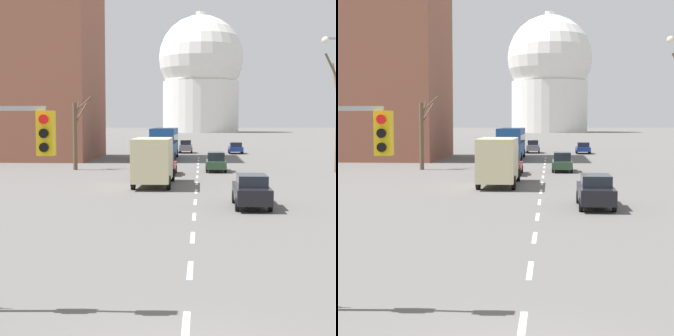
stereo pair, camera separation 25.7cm
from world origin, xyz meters
The scene contains 24 objects.
lane_stripe_0 centered at (0.00, 2.58, 0.00)m, with size 0.16×2.00×0.01m, color silver.
lane_stripe_1 centered at (0.00, 7.08, 0.00)m, with size 0.16×2.00×0.01m, color silver.
lane_stripe_2 centered at (0.00, 11.58, 0.00)m, with size 0.16×2.00×0.01m, color silver.
lane_stripe_3 centered at (0.00, 16.08, 0.00)m, with size 0.16×2.00×0.01m, color silver.
lane_stripe_4 centered at (0.00, 20.58, 0.00)m, with size 0.16×2.00×0.01m, color silver.
lane_stripe_5 centered at (0.00, 25.08, 0.00)m, with size 0.16×2.00×0.01m, color silver.
lane_stripe_6 centered at (0.00, 29.58, 0.00)m, with size 0.16×2.00×0.01m, color silver.
lane_stripe_7 centered at (0.00, 34.08, 0.00)m, with size 0.16×2.00×0.01m, color silver.
lane_stripe_8 centered at (0.00, 38.58, 0.00)m, with size 0.16×2.00×0.01m, color silver.
lane_stripe_9 centered at (0.00, 43.08, 0.00)m, with size 0.16×2.00×0.01m, color silver.
lane_stripe_10 centered at (0.00, 47.58, 0.00)m, with size 0.16×2.00×0.01m, color silver.
lane_stripe_11 centered at (0.00, 52.08, 0.00)m, with size 0.16×2.00×0.01m, color silver.
lane_stripe_12 centered at (0.00, 56.58, 0.00)m, with size 0.16×2.00×0.01m, color silver.
sedan_near_left centered at (-1.78, 67.20, 0.88)m, with size 1.72×4.14×1.75m.
sedan_near_right centered at (-3.95, 68.15, 0.86)m, with size 1.88×4.21×1.68m.
sedan_mid_centre centered at (-2.64, 36.01, 0.76)m, with size 1.90×4.33×1.51m.
sedan_far_left centered at (2.76, 18.99, 0.83)m, with size 1.72×4.31×1.63m.
sedan_far_right centered at (1.54, 38.92, 0.80)m, with size 1.71×4.14×1.64m.
sedan_distant_centre centered at (4.84, 66.08, 0.77)m, with size 1.86×4.25×1.49m.
city_bus centered at (-3.76, 53.72, 2.05)m, with size 2.66×10.80×3.48m.
delivery_truck centered at (-2.80, 28.03, 1.70)m, with size 2.44×7.20×3.14m.
bare_tree_left_near centered at (-10.65, 39.94, 3.27)m, with size 1.70×2.25×6.48m.
capitol_dome centered at (0.00, 222.50, 23.60)m, with size 34.30×34.30×48.45m.
apartment_block_left centered at (-20.70, 54.60, 13.79)m, with size 18.00×14.00×27.58m, color #935642.
Camera 2 is at (0.55, -8.47, 4.18)m, focal length 60.00 mm.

